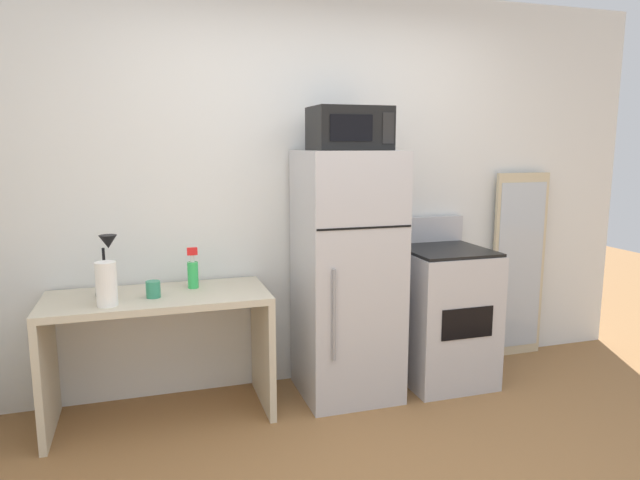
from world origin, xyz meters
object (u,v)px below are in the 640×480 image
Objects in this scene: paper_towel_roll at (106,284)px; leaning_mirror at (519,266)px; coffee_mug at (153,289)px; microwave at (349,129)px; refrigerator at (347,275)px; desk_lamp at (107,255)px; oven_range at (443,314)px; spray_bottle at (193,272)px; desk at (159,331)px.

paper_towel_roll is 0.17× the size of leaning_mirror.
leaning_mirror is (2.66, 0.30, -0.10)m from coffee_mug.
coffee_mug is 0.21× the size of microwave.
refrigerator is 0.92m from microwave.
desk_lamp is 1.59m from microwave.
microwave is (1.18, 0.03, 0.90)m from coffee_mug.
oven_range is (0.70, 0.02, -1.23)m from microwave.
desk_lamp reaches higher than coffee_mug.
coffee_mug is at bearing -147.11° from spray_bottle.
coffee_mug is 2.68m from leaning_mirror.
coffee_mug is 0.07× the size of leaning_mirror.
desk is 1.15× the size of oven_range.
oven_range is at bearing 1.58° from microwave.
paper_towel_roll is 0.52× the size of microwave.
desk_lamp is (-0.26, 0.05, 0.46)m from desk.
leaning_mirror is (2.90, 0.40, -0.17)m from paper_towel_roll.
spray_bottle is at bearing -176.45° from leaning_mirror.
oven_range is 0.79× the size of leaning_mirror.
leaning_mirror is at bearing 18.12° from oven_range.
desk_lamp is 0.22× the size of refrigerator.
leaning_mirror is (1.48, 0.27, -1.00)m from microwave.
desk_lamp reaches higher than oven_range.
oven_range is (1.65, -0.10, -0.38)m from spray_bottle.
oven_range is (2.12, -0.06, -0.52)m from desk_lamp.
desk is 2.66m from leaning_mirror.
refrigerator is at bearing -2.39° from desk_lamp.
desk_lamp is 0.24m from paper_towel_roll.
desk_lamp is at bearing 177.61° from refrigerator.
spray_bottle is 0.16× the size of refrigerator.
desk is 1.86m from oven_range.
desk is at bearing -156.01° from spray_bottle.
paper_towel_roll reaches higher than coffee_mug.
leaning_mirror is (2.64, 0.25, 0.17)m from desk.
spray_bottle is at bearing 176.36° from oven_range.
refrigerator is at bearing -170.28° from leaning_mirror.
microwave is at bearing -1.44° from desk.
coffee_mug is at bearing -177.64° from refrigerator.
microwave is at bearing -3.24° from desk_lamp.
refrigerator is at bearing -6.18° from spray_bottle.
desk is at bearing 179.61° from refrigerator.
paper_towel_roll is at bearing -176.05° from oven_range.
coffee_mug is at bearing 22.66° from paper_towel_roll.
desk is at bearing -174.69° from leaning_mirror.
desk is 13.32× the size of coffee_mug.
desk_lamp is at bearing 168.81° from desk.
oven_range reaches higher than paper_towel_roll.
refrigerator is at bearing 90.33° from microwave.
leaning_mirror reaches higher than desk.
refrigerator reaches higher than spray_bottle.
desk is at bearing 178.56° from microwave.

